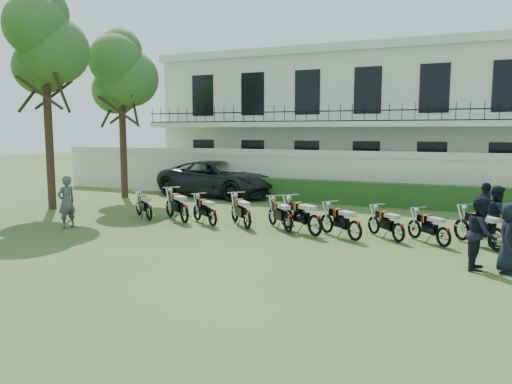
# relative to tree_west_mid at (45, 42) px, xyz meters

# --- Properties ---
(ground) EXTENTS (100.00, 100.00, 0.00)m
(ground) POSITION_rel_tree_west_mid_xyz_m (9.46, -1.00, -6.67)
(ground) COLOR #324E1F
(ground) RESTS_ON ground
(perimeter_wall) EXTENTS (30.00, 0.35, 2.30)m
(perimeter_wall) POSITION_rel_tree_west_mid_xyz_m (9.46, 7.00, -5.50)
(perimeter_wall) COLOR beige
(perimeter_wall) RESTS_ON ground
(hedge) EXTENTS (18.00, 0.60, 1.00)m
(hedge) POSITION_rel_tree_west_mid_xyz_m (10.46, 6.20, -6.17)
(hedge) COLOR #1F3F16
(hedge) RESTS_ON ground
(building) EXTENTS (20.40, 9.60, 7.40)m
(building) POSITION_rel_tree_west_mid_xyz_m (9.46, 12.96, -2.96)
(building) COLOR silver
(building) RESTS_ON ground
(tree_west_mid) EXTENTS (3.40, 3.20, 8.82)m
(tree_west_mid) POSITION_rel_tree_west_mid_xyz_m (0.00, 0.00, 0.00)
(tree_west_mid) COLOR #473323
(tree_west_mid) RESTS_ON ground
(tree_west_near) EXTENTS (3.40, 3.20, 7.90)m
(tree_west_near) POSITION_rel_tree_west_mid_xyz_m (0.50, 4.00, -0.78)
(tree_west_near) COLOR #473323
(tree_west_near) RESTS_ON ground
(motorcycle_0) EXTENTS (1.49, 1.14, 0.98)m
(motorcycle_0) POSITION_rel_tree_west_mid_xyz_m (5.31, -0.72, -6.22)
(motorcycle_0) COLOR black
(motorcycle_0) RESTS_ON ground
(motorcycle_1) EXTENTS (1.75, 1.32, 1.14)m
(motorcycle_1) POSITION_rel_tree_west_mid_xyz_m (6.76, -0.68, -6.14)
(motorcycle_1) COLOR black
(motorcycle_1) RESTS_ON ground
(motorcycle_2) EXTENTS (1.56, 1.16, 1.01)m
(motorcycle_2) POSITION_rel_tree_west_mid_xyz_m (7.92, -0.78, -6.20)
(motorcycle_2) COLOR black
(motorcycle_2) RESTS_ON ground
(motorcycle_3) EXTENTS (1.44, 1.50, 1.08)m
(motorcycle_3) POSITION_rel_tree_west_mid_xyz_m (9.17, -0.72, -6.17)
(motorcycle_3) COLOR black
(motorcycle_3) RESTS_ON ground
(motorcycle_4) EXTENTS (1.39, 1.44, 1.04)m
(motorcycle_4) POSITION_rel_tree_west_mid_xyz_m (10.56, -0.67, -6.19)
(motorcycle_4) COLOR black
(motorcycle_4) RESTS_ON ground
(motorcycle_5) EXTENTS (1.79, 1.27, 1.15)m
(motorcycle_5) POSITION_rel_tree_west_mid_xyz_m (11.51, -0.92, -6.14)
(motorcycle_5) COLOR black
(motorcycle_5) RESTS_ON ground
(motorcycle_6) EXTENTS (1.60, 1.17, 1.03)m
(motorcycle_6) POSITION_rel_tree_west_mid_xyz_m (12.75, -1.03, -6.19)
(motorcycle_6) COLOR black
(motorcycle_6) RESTS_ON ground
(motorcycle_7) EXTENTS (1.32, 1.30, 0.96)m
(motorcycle_7) POSITION_rel_tree_west_mid_xyz_m (13.93, -0.67, -6.22)
(motorcycle_7) COLOR black
(motorcycle_7) RESTS_ON ground
(motorcycle_8) EXTENTS (1.33, 1.28, 0.96)m
(motorcycle_8) POSITION_rel_tree_west_mid_xyz_m (15.15, -0.78, -6.23)
(motorcycle_8) COLOR black
(motorcycle_8) RESTS_ON ground
(motorcycle_9) EXTENTS (1.39, 1.59, 1.10)m
(motorcycle_9) POSITION_rel_tree_west_mid_xyz_m (16.48, -0.76, -6.16)
(motorcycle_9) COLOR black
(motorcycle_9) RESTS_ON ground
(suv) EXTENTS (6.57, 3.84, 1.72)m
(suv) POSITION_rel_tree_west_mid_xyz_m (4.30, 6.37, -5.81)
(suv) COLOR black
(suv) RESTS_ON ground
(inspector) EXTENTS (0.53, 0.70, 1.73)m
(inspector) POSITION_rel_tree_west_mid_xyz_m (3.56, -2.82, -5.80)
(inspector) COLOR #58585D
(inspector) RESTS_ON ground
(officer_0) EXTENTS (0.70, 0.90, 1.62)m
(officer_0) POSITION_rel_tree_west_mid_xyz_m (16.66, -2.75, -5.86)
(officer_0) COLOR black
(officer_0) RESTS_ON ground
(officer_1) EXTENTS (0.72, 0.89, 1.72)m
(officer_1) POSITION_rel_tree_west_mid_xyz_m (16.06, -2.72, -5.81)
(officer_1) COLOR black
(officer_1) RESTS_ON ground
(officer_4) EXTENTS (0.70, 0.87, 1.69)m
(officer_4) POSITION_rel_tree_west_mid_xyz_m (16.48, 0.17, -5.82)
(officer_4) COLOR black
(officer_4) RESTS_ON ground
(officer_5) EXTENTS (0.70, 1.07, 1.68)m
(officer_5) POSITION_rel_tree_west_mid_xyz_m (16.17, 1.02, -5.83)
(officer_5) COLOR black
(officer_5) RESTS_ON ground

